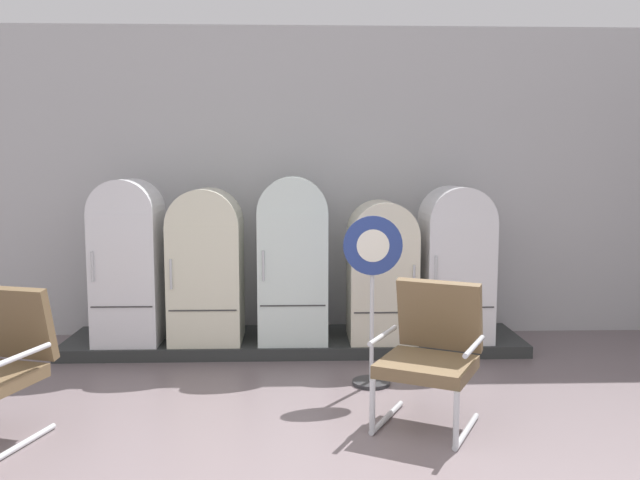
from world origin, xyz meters
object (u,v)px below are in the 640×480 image
Objects in this scene: refrigerator_3 at (382,267)px; sign_stand at (372,301)px; refrigerator_4 at (456,258)px; refrigerator_2 at (293,254)px; armchair_right at (431,348)px; refrigerator_1 at (206,261)px; refrigerator_0 at (128,256)px.

sign_stand is (-0.21, -1.04, -0.12)m from refrigerator_3.
sign_stand is at bearing -131.92° from refrigerator_4.
refrigerator_2 is at bearing 179.13° from refrigerator_3.
refrigerator_4 is 1.50× the size of armchair_right.
refrigerator_4 reaches higher than sign_stand.
refrigerator_2 is 1.61m from refrigerator_4.
refrigerator_1 is at bearing -179.12° from refrigerator_2.
armchair_right is 0.89m from sign_stand.
refrigerator_1 is at bearing 134.85° from armchair_right.
refrigerator_2 is (1.59, 0.02, 0.01)m from refrigerator_0.
refrigerator_2 is 0.88m from refrigerator_3.
sign_stand is (1.50, -1.04, -0.19)m from refrigerator_1.
refrigerator_4 is (1.60, -0.00, -0.05)m from refrigerator_2.
refrigerator_2 reaches higher than sign_stand.
refrigerator_4 reaches higher than refrigerator_1.
refrigerator_2 is 1.13× the size of sign_stand.
refrigerator_2 reaches higher than refrigerator_1.
refrigerator_3 reaches higher than sign_stand.
refrigerator_4 is at bearing 71.75° from armchair_right.
refrigerator_0 is 2.49m from sign_stand.
refrigerator_0 is 0.99× the size of refrigerator_2.
refrigerator_4 is 1.06× the size of sign_stand.
refrigerator_2 reaches higher than armchair_right.
refrigerator_4 is 1.43m from sign_stand.
refrigerator_4 is (0.73, 0.01, 0.08)m from refrigerator_3.
refrigerator_3 is at bearing 0.26° from refrigerator_0.
refrigerator_4 is at bearing 0.24° from refrigerator_1.
sign_stand is (-0.94, -1.05, -0.20)m from refrigerator_4.
refrigerator_1 is at bearing 0.88° from refrigerator_0.
refrigerator_2 is 1.06× the size of refrigerator_4.
refrigerator_1 is 0.99× the size of refrigerator_4.
refrigerator_0 is 3.19m from refrigerator_4.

